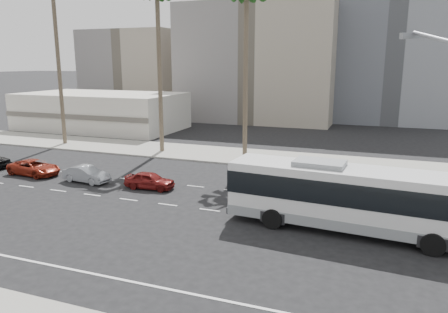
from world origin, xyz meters
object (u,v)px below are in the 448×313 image
at_px(car_b, 86,174).
at_px(car_c, 34,167).
at_px(car_a, 150,180).
at_px(city_bus, 349,196).

height_order(car_b, car_c, car_b).
height_order(car_a, car_b, car_b).
height_order(car_a, car_c, car_c).
bearing_deg(car_c, car_a, -85.35).
relative_size(city_bus, car_b, 3.49).
bearing_deg(car_a, city_bus, -105.27).
bearing_deg(car_a, car_c, 86.91).
distance_m(car_a, car_b, 5.53).
height_order(city_bus, car_a, city_bus).
relative_size(car_b, car_c, 0.84).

